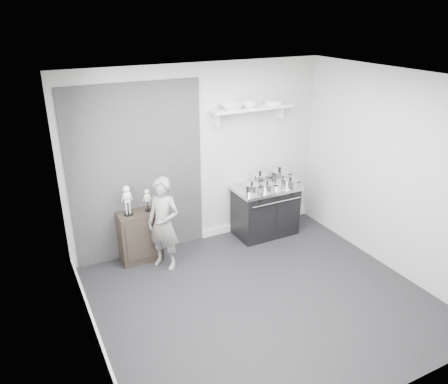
# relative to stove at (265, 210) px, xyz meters

# --- Properties ---
(ground) EXTENTS (4.00, 4.00, 0.00)m
(ground) POSITION_rel_stove_xyz_m (-0.97, -1.48, -0.41)
(ground) COLOR black
(ground) RESTS_ON ground
(room_shell) EXTENTS (4.02, 3.62, 2.71)m
(room_shell) POSITION_rel_stove_xyz_m (-1.06, -1.33, 1.23)
(room_shell) COLOR #A8A8A6
(room_shell) RESTS_ON ground
(wall_shelf) EXTENTS (1.30, 0.26, 0.24)m
(wall_shelf) POSITION_rel_stove_xyz_m (-0.17, 0.20, 1.60)
(wall_shelf) COLOR silver
(wall_shelf) RESTS_ON room_shell
(stove) EXTENTS (1.01, 0.63, 0.81)m
(stove) POSITION_rel_stove_xyz_m (0.00, 0.00, 0.00)
(stove) COLOR black
(stove) RESTS_ON ground
(side_cabinet) EXTENTS (0.57, 0.33, 0.74)m
(side_cabinet) POSITION_rel_stove_xyz_m (-2.02, 0.13, -0.04)
(side_cabinet) COLOR black
(side_cabinet) RESTS_ON ground
(child) EXTENTS (0.55, 0.58, 1.32)m
(child) POSITION_rel_stove_xyz_m (-1.76, -0.20, 0.25)
(child) COLOR slate
(child) RESTS_ON ground
(pot_front_left) EXTENTS (0.32, 0.23, 0.18)m
(pot_front_left) POSITION_rel_stove_xyz_m (-0.32, -0.10, 0.47)
(pot_front_left) COLOR silver
(pot_front_left) RESTS_ON stove
(pot_back_left) EXTENTS (0.36, 0.27, 0.23)m
(pot_back_left) POSITION_rel_stove_xyz_m (-0.05, 0.12, 0.49)
(pot_back_left) COLOR silver
(pot_back_left) RESTS_ON stove
(pot_back_right) EXTENTS (0.40, 0.31, 0.25)m
(pot_back_right) POSITION_rel_stove_xyz_m (0.29, 0.08, 0.50)
(pot_back_right) COLOR silver
(pot_back_right) RESTS_ON stove
(pot_front_right) EXTENTS (0.31, 0.22, 0.18)m
(pot_front_right) POSITION_rel_stove_xyz_m (0.30, -0.20, 0.47)
(pot_front_right) COLOR silver
(pot_front_right) RESTS_ON stove
(pot_front_center) EXTENTS (0.29, 0.20, 0.16)m
(pot_front_center) POSITION_rel_stove_xyz_m (-0.08, -0.16, 0.47)
(pot_front_center) COLOR silver
(pot_front_center) RESTS_ON stove
(skeleton_full) EXTENTS (0.14, 0.09, 0.50)m
(skeleton_full) POSITION_rel_stove_xyz_m (-2.15, 0.13, 0.58)
(skeleton_full) COLOR silver
(skeleton_full) RESTS_ON side_cabinet
(skeleton_torso) EXTENTS (0.10, 0.07, 0.37)m
(skeleton_torso) POSITION_rel_stove_xyz_m (-1.87, 0.13, 0.52)
(skeleton_torso) COLOR silver
(skeleton_torso) RESTS_ON side_cabinet
(bowl_large) EXTENTS (0.32, 0.32, 0.08)m
(bowl_large) POSITION_rel_stove_xyz_m (-0.52, 0.19, 1.67)
(bowl_large) COLOR white
(bowl_large) RESTS_ON wall_shelf
(bowl_small) EXTENTS (0.23, 0.23, 0.07)m
(bowl_small) POSITION_rel_stove_xyz_m (-0.24, 0.19, 1.67)
(bowl_small) COLOR white
(bowl_small) RESTS_ON wall_shelf
(plate_stack) EXTENTS (0.27, 0.27, 0.06)m
(plate_stack) POSITION_rel_stove_xyz_m (0.19, 0.19, 1.66)
(plate_stack) COLOR silver
(plate_stack) RESTS_ON wall_shelf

